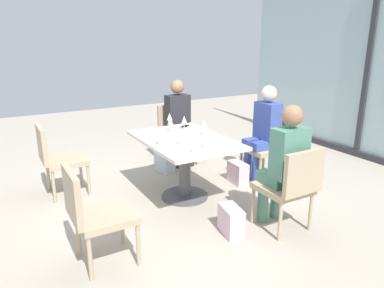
{
  "coord_description": "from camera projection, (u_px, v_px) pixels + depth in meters",
  "views": [
    {
      "loc": [
        3.51,
        -1.9,
        1.85
      ],
      "look_at": [
        0.0,
        0.1,
        0.65
      ],
      "focal_mm": 33.74,
      "sensor_mm": 36.0,
      "label": 1
    }
  ],
  "objects": [
    {
      "name": "handbag_1",
      "position": [
        164.0,
        162.0,
        5.13
      ],
      "size": [
        0.32,
        0.21,
        0.28
      ],
      "primitive_type": "cube",
      "rotation": [
        0.0,
        0.0,
        0.16
      ],
      "color": "silver",
      "rests_on": "ground_plane"
    },
    {
      "name": "wine_glass_1",
      "position": [
        205.0,
        136.0,
        3.74
      ],
      "size": [
        0.07,
        0.07,
        0.18
      ],
      "color": "silver",
      "rests_on": "dining_table_main"
    },
    {
      "name": "wine_glass_6",
      "position": [
        204.0,
        124.0,
        4.25
      ],
      "size": [
        0.07,
        0.07,
        0.18
      ],
      "color": "silver",
      "rests_on": "dining_table_main"
    },
    {
      "name": "chair_front_left",
      "position": [
        57.0,
        156.0,
        4.28
      ],
      "size": [
        0.46,
        0.5,
        0.87
      ],
      "color": "tan",
      "rests_on": "ground_plane"
    },
    {
      "name": "person_far_right",
      "position": [
        284.0,
        161.0,
        3.49
      ],
      "size": [
        0.39,
        0.34,
        1.26
      ],
      "color": "#4C7F6B",
      "rests_on": "ground_plane"
    },
    {
      "name": "person_near_window",
      "position": [
        263.0,
        129.0,
        4.71
      ],
      "size": [
        0.34,
        0.39,
        1.26
      ],
      "color": "#384C9E",
      "rests_on": "ground_plane"
    },
    {
      "name": "wine_glass_3",
      "position": [
        171.0,
        121.0,
        4.41
      ],
      "size": [
        0.07,
        0.07,
        0.18
      ],
      "color": "silver",
      "rests_on": "dining_table_main"
    },
    {
      "name": "wine_glass_4",
      "position": [
        170.0,
        117.0,
        4.65
      ],
      "size": [
        0.07,
        0.07,
        0.18
      ],
      "color": "silver",
      "rests_on": "dining_table_main"
    },
    {
      "name": "handbag_0",
      "position": [
        238.0,
        173.0,
        4.74
      ],
      "size": [
        0.31,
        0.18,
        0.28
      ],
      "primitive_type": "cube",
      "rotation": [
        0.0,
        0.0,
        -0.07
      ],
      "color": "beige",
      "rests_on": "ground_plane"
    },
    {
      "name": "handbag_2",
      "position": [
        231.0,
        221.0,
        3.5
      ],
      "size": [
        0.32,
        0.21,
        0.28
      ],
      "primitive_type": "cube",
      "rotation": [
        0.0,
        0.0,
        -0.19
      ],
      "color": "beige",
      "rests_on": "ground_plane"
    },
    {
      "name": "wine_glass_5",
      "position": [
        160.0,
        133.0,
        3.87
      ],
      "size": [
        0.07,
        0.07,
        0.18
      ],
      "color": "silver",
      "rests_on": "dining_table_main"
    },
    {
      "name": "chair_far_left",
      "position": [
        176.0,
        130.0,
        5.45
      ],
      "size": [
        0.5,
        0.46,
        0.87
      ],
      "color": "tan",
      "rests_on": "ground_plane"
    },
    {
      "name": "person_far_left",
      "position": [
        180.0,
        119.0,
        5.3
      ],
      "size": [
        0.39,
        0.34,
        1.26
      ],
      "color": "#28282D",
      "rests_on": "ground_plane"
    },
    {
      "name": "dining_table_main",
      "position": [
        185.0,
        153.0,
        4.2
      ],
      "size": [
        1.34,
        0.92,
        0.73
      ],
      "color": "silver",
      "rests_on": "ground_plane"
    },
    {
      "name": "ground_plane",
      "position": [
        185.0,
        197.0,
        4.36
      ],
      "size": [
        12.0,
        12.0,
        0.0
      ],
      "primitive_type": "plane",
      "color": "#A89E8E"
    },
    {
      "name": "coffee_cup",
      "position": [
        196.0,
        148.0,
        3.64
      ],
      "size": [
        0.08,
        0.08,
        0.09
      ],
      "primitive_type": "cylinder",
      "color": "white",
      "rests_on": "dining_table_main"
    },
    {
      "name": "cell_phone_on_table",
      "position": [
        185.0,
        126.0,
        4.71
      ],
      "size": [
        0.14,
        0.16,
        0.01
      ],
      "primitive_type": "cube",
      "rotation": [
        0.0,
        0.0,
        0.61
      ],
      "color": "black",
      "rests_on": "dining_table_main"
    },
    {
      "name": "wine_glass_0",
      "position": [
        184.0,
        120.0,
        4.49
      ],
      "size": [
        0.07,
        0.07,
        0.18
      ],
      "color": "silver",
      "rests_on": "dining_table_main"
    },
    {
      "name": "chair_near_window",
      "position": [
        269.0,
        142.0,
        4.82
      ],
      "size": [
        0.46,
        0.51,
        0.87
      ],
      "color": "tan",
      "rests_on": "ground_plane"
    },
    {
      "name": "wine_glass_2",
      "position": [
        180.0,
        133.0,
        3.88
      ],
      "size": [
        0.07,
        0.07,
        0.18
      ],
      "color": "silver",
      "rests_on": "dining_table_main"
    },
    {
      "name": "window_wall_backdrop",
      "position": [
        367.0,
        81.0,
        5.53
      ],
      "size": [
        5.09,
        0.1,
        2.7
      ],
      "color": "#9BB7BC",
      "rests_on": "ground_plane"
    },
    {
      "name": "chair_front_right",
      "position": [
        93.0,
        211.0,
        2.93
      ],
      "size": [
        0.46,
        0.5,
        0.87
      ],
      "color": "tan",
      "rests_on": "ground_plane"
    },
    {
      "name": "chair_far_right",
      "position": [
        291.0,
        184.0,
        3.46
      ],
      "size": [
        0.5,
        0.46,
        0.87
      ],
      "color": "tan",
      "rests_on": "ground_plane"
    }
  ]
}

